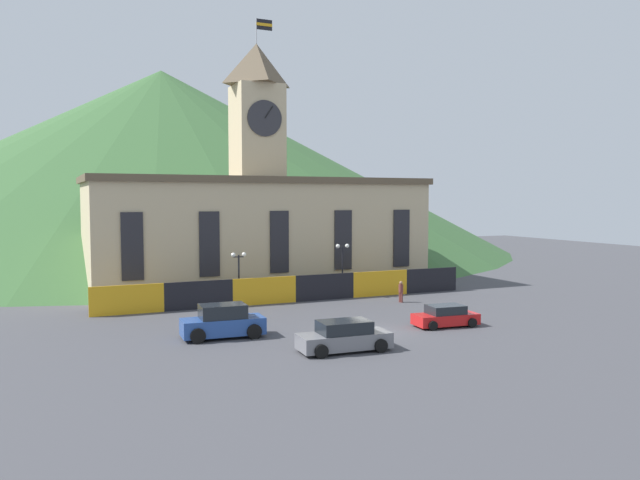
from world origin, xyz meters
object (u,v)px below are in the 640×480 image
Objects in this scene: pedestrian at (401,291)px; car_gray_pickup at (344,337)px; car_red_sedan at (446,316)px; street_lamp_left at (342,258)px; car_blue_van at (223,322)px; street_lamp_right at (239,266)px.

car_gray_pickup is at bearing -138.14° from pedestrian.
pedestrian is at bearing 81.25° from car_red_sedan.
car_red_sedan is at bearing -109.88° from pedestrian.
car_red_sedan is at bearing -157.15° from car_gray_pickup.
street_lamp_left is 0.90× the size of car_blue_van.
car_red_sedan is at bearing -86.36° from street_lamp_left.
car_gray_pickup is (-9.36, -3.35, 0.14)m from car_red_sedan.
street_lamp_right is 0.82× the size of car_blue_van.
street_lamp_right is 0.91× the size of street_lamp_left.
car_red_sedan is at bearing -7.46° from car_blue_van.
street_lamp_right reaches higher than car_blue_van.
car_blue_van is at bearing -164.30° from pedestrian.
pedestrian is at bearing 25.00° from car_blue_van.
street_lamp_left reaches higher than pedestrian.
car_red_sedan is at bearing -53.65° from street_lamp_right.
street_lamp_right is 9.42m from street_lamp_left.
street_lamp_left is at bearing -0.00° from street_lamp_right.
street_lamp_left is at bearing 98.81° from car_red_sedan.
street_lamp_right reaches higher than car_gray_pickup.
street_lamp_right reaches higher than car_red_sedan.
street_lamp_right is 13.61m from pedestrian.
car_red_sedan is (14.74, -2.81, -0.29)m from car_blue_van.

